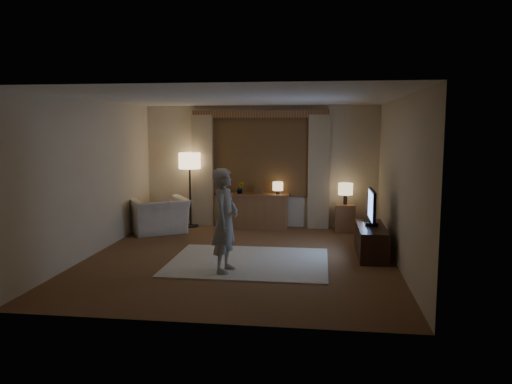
% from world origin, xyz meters
% --- Properties ---
extents(room, '(5.04, 5.54, 2.64)m').
position_xyz_m(room, '(0.00, 0.50, 1.33)').
color(room, brown).
rests_on(room, ground).
extents(rug, '(2.50, 2.00, 0.02)m').
position_xyz_m(rug, '(0.18, -0.22, 0.01)').
color(rug, beige).
rests_on(rug, floor).
extents(sideboard, '(1.20, 0.40, 0.70)m').
position_xyz_m(sideboard, '(-0.00, 2.50, 0.35)').
color(sideboard, brown).
rests_on(sideboard, floor).
extents(picture_frame, '(0.16, 0.02, 0.20)m').
position_xyz_m(picture_frame, '(-0.00, 2.50, 0.80)').
color(picture_frame, brown).
rests_on(picture_frame, sideboard).
extents(plant, '(0.17, 0.13, 0.30)m').
position_xyz_m(plant, '(-0.40, 2.50, 0.85)').
color(plant, '#999999').
rests_on(plant, sideboard).
extents(table_lamp_sideboard, '(0.22, 0.22, 0.30)m').
position_xyz_m(table_lamp_sideboard, '(0.40, 2.50, 0.90)').
color(table_lamp_sideboard, black).
rests_on(table_lamp_sideboard, sideboard).
extents(floor_lamp, '(0.47, 0.47, 1.60)m').
position_xyz_m(floor_lamp, '(-1.49, 2.48, 1.34)').
color(floor_lamp, black).
rests_on(floor_lamp, floor).
extents(armchair, '(1.43, 1.39, 0.71)m').
position_xyz_m(armchair, '(-1.96, 1.78, 0.35)').
color(armchair, '#F1E0C7').
rests_on(armchair, floor).
extents(side_table, '(0.40, 0.40, 0.56)m').
position_xyz_m(side_table, '(1.80, 2.45, 0.28)').
color(side_table, brown).
rests_on(side_table, floor).
extents(table_lamp_side, '(0.30, 0.30, 0.44)m').
position_xyz_m(table_lamp_side, '(1.80, 2.45, 0.87)').
color(table_lamp_side, black).
rests_on(table_lamp_side, side_table).
extents(tv_stand, '(0.45, 1.40, 0.50)m').
position_xyz_m(tv_stand, '(2.15, 0.49, 0.25)').
color(tv_stand, black).
rests_on(tv_stand, floor).
extents(tv, '(0.21, 0.84, 0.61)m').
position_xyz_m(tv, '(2.15, 0.49, 0.84)').
color(tv, black).
rests_on(tv, tv_stand).
extents(person, '(0.45, 0.61, 1.53)m').
position_xyz_m(person, '(-0.08, -0.81, 0.79)').
color(person, '#9A958E').
rests_on(person, rug).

